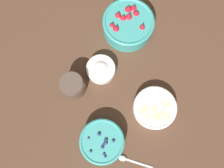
% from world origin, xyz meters
% --- Properties ---
extents(ground_plane, '(4.00, 4.00, 0.00)m').
position_xyz_m(ground_plane, '(0.00, 0.00, 0.00)').
color(ground_plane, '#4C3323').
extents(bowl_strawberries, '(0.21, 0.21, 0.10)m').
position_xyz_m(bowl_strawberries, '(0.18, 0.18, 0.05)').
color(bowl_strawberries, teal).
rests_on(bowl_strawberries, ground_plane).
extents(bowl_blueberries, '(0.17, 0.17, 0.06)m').
position_xyz_m(bowl_blueberries, '(-0.24, -0.07, 0.03)').
color(bowl_blueberries, teal).
rests_on(bowl_blueberries, ground_plane).
extents(bowl_bananas, '(0.17, 0.17, 0.04)m').
position_xyz_m(bowl_bananas, '(-0.01, -0.13, 0.03)').
color(bowl_bananas, white).
rests_on(bowl_bananas, ground_plane).
extents(bowl_cream, '(0.12, 0.12, 0.05)m').
position_xyz_m(bowl_cream, '(-0.04, 0.13, 0.03)').
color(bowl_cream, white).
rests_on(bowl_cream, ground_plane).
extents(jar_chocolate, '(0.10, 0.10, 0.10)m').
position_xyz_m(jar_chocolate, '(-0.16, 0.16, 0.04)').
color(jar_chocolate, '#4C3D33').
rests_on(jar_chocolate, ground_plane).
extents(spoon, '(0.07, 0.13, 0.01)m').
position_xyz_m(spoon, '(-0.22, -0.19, 0.00)').
color(spoon, silver).
rests_on(spoon, ground_plane).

